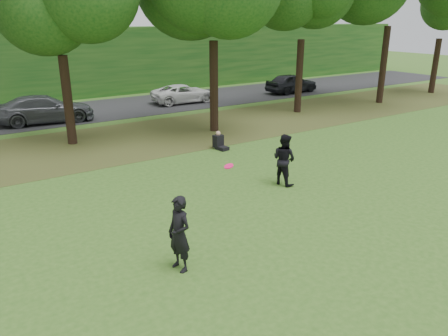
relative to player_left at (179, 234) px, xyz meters
name	(u,v)px	position (x,y,z in m)	size (l,w,h in m)	color
ground	(333,248)	(3.84, -1.30, -0.94)	(120.00, 120.00, 0.00)	#2E531A
leaf_litter	(139,138)	(3.84, 11.70, -0.93)	(60.00, 7.00, 0.01)	#4A351A
street	(90,111)	(3.84, 19.70, -0.93)	(70.00, 7.00, 0.02)	black
far_hedge	(62,63)	(3.84, 25.70, 1.56)	(70.00, 3.00, 5.00)	#134414
player_left	(179,234)	(0.00, 0.00, 0.00)	(0.68, 0.45, 1.87)	black
player_right	(284,159)	(5.78, 2.99, -0.01)	(0.90, 0.70, 1.86)	black
parked_cars	(72,106)	(2.39, 18.25, -0.20)	(39.89, 3.57, 1.54)	black
frisbee	(229,166)	(2.33, 1.40, 0.84)	(0.36, 0.37, 0.14)	#FF1568
seated_person	(219,142)	(6.23, 7.98, -0.63)	(0.51, 0.78, 0.83)	black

